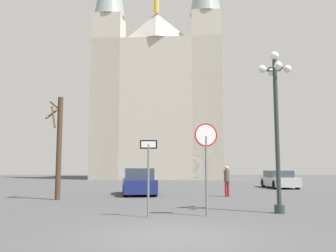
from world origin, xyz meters
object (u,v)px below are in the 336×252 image
object	(u,v)px
bare_tree	(59,145)
pedestrian_walking	(227,178)
cathedral	(159,99)
stop_sign	(206,150)
one_way_arrow_sign	(148,168)
street_lamp	(276,114)
parked_car_near_navy	(139,182)
parked_car_far_silver	(279,180)

from	to	relation	value
bare_tree	pedestrian_walking	bearing A→B (deg)	13.83
cathedral	pedestrian_walking	bearing A→B (deg)	-79.20
stop_sign	one_way_arrow_sign	size ratio (longest dim) A/B	1.23
cathedral	street_lamp	xyz separation A→B (m)	(6.48, -35.73, -7.30)
cathedral	pedestrian_walking	size ratio (longest dim) A/B	20.62
bare_tree	parked_car_near_navy	world-z (taller)	bare_tree
street_lamp	one_way_arrow_sign	bearing A→B (deg)	-165.27
one_way_arrow_sign	street_lamp	world-z (taller)	street_lamp
stop_sign	pedestrian_walking	bearing A→B (deg)	77.88
cathedral	stop_sign	xyz separation A→B (m)	(3.82, -36.58, -8.67)
parked_car_far_silver	one_way_arrow_sign	bearing A→B (deg)	-118.02
parked_car_near_navy	one_way_arrow_sign	bearing A→B (deg)	-81.43
parked_car_near_navy	parked_car_far_silver	distance (m)	12.21
street_lamp	bare_tree	world-z (taller)	street_lamp
parked_car_near_navy	pedestrian_walking	size ratio (longest dim) A/B	2.58
one_way_arrow_sign	parked_car_far_silver	bearing A→B (deg)	61.98
one_way_arrow_sign	cathedral	bearing A→B (deg)	92.91
one_way_arrow_sign	bare_tree	world-z (taller)	bare_tree
bare_tree	parked_car_far_silver	distance (m)	17.35
stop_sign	one_way_arrow_sign	bearing A→B (deg)	-169.54
street_lamp	bare_tree	distance (m)	10.86
pedestrian_walking	parked_car_far_silver	bearing A→B (deg)	58.22
parked_car_near_navy	pedestrian_walking	world-z (taller)	pedestrian_walking
cathedral	parked_car_near_navy	distance (m)	29.34
stop_sign	street_lamp	bearing A→B (deg)	17.76
one_way_arrow_sign	pedestrian_walking	world-z (taller)	one_way_arrow_sign
cathedral	bare_tree	xyz separation A→B (m)	(-3.24, -30.96, -8.15)
cathedral	one_way_arrow_sign	distance (m)	38.14
cathedral	parked_car_near_navy	xyz separation A→B (m)	(0.46, -27.52, -10.16)
cathedral	parked_car_far_silver	distance (m)	25.36
parked_car_near_navy	street_lamp	bearing A→B (deg)	-53.76
stop_sign	parked_car_far_silver	xyz separation A→B (m)	(6.72, 15.93, -1.58)
one_way_arrow_sign	parked_car_far_silver	size ratio (longest dim) A/B	0.58
one_way_arrow_sign	bare_tree	xyz separation A→B (m)	(-5.12, 5.98, 1.13)
cathedral	parked_car_far_silver	xyz separation A→B (m)	(10.55, -20.65, -10.25)
stop_sign	bare_tree	world-z (taller)	bare_tree
street_lamp	bare_tree	bearing A→B (deg)	153.86
pedestrian_walking	parked_car_near_navy	bearing A→B (deg)	165.65
stop_sign	street_lamp	distance (m)	3.10
pedestrian_walking	cathedral	bearing A→B (deg)	100.80
street_lamp	parked_car_near_navy	world-z (taller)	street_lamp
stop_sign	parked_car_near_navy	size ratio (longest dim) A/B	0.72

